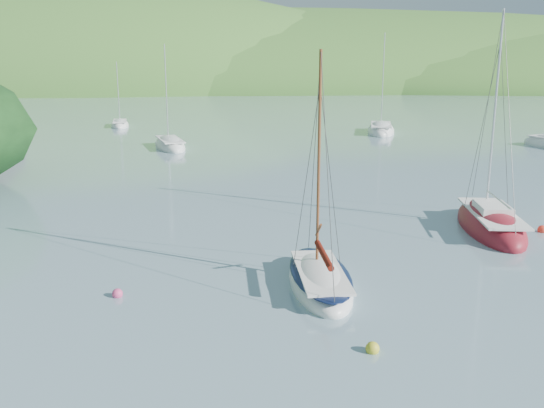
{
  "coord_description": "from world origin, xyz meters",
  "views": [
    {
      "loc": [
        -2.09,
        -18.14,
        8.99
      ],
      "look_at": [
        -0.75,
        8.0,
        2.47
      ],
      "focal_mm": 40.0,
      "sensor_mm": 36.0,
      "label": 1
    }
  ],
  "objects_px": {
    "daysailer_white": "(320,281)",
    "distant_sloop_a": "(170,146)",
    "distant_sloop_b": "(381,131)",
    "sloop_red": "(490,225)",
    "distant_sloop_c": "(120,125)"
  },
  "relations": [
    {
      "from": "distant_sloop_b",
      "to": "distant_sloop_a",
      "type": "bearing_deg",
      "value": -143.7
    },
    {
      "from": "distant_sloop_c",
      "to": "daysailer_white",
      "type": "bearing_deg",
      "value": -81.07
    },
    {
      "from": "sloop_red",
      "to": "distant_sloop_a",
      "type": "distance_m",
      "value": 35.54
    },
    {
      "from": "distant_sloop_a",
      "to": "distant_sloop_b",
      "type": "distance_m",
      "value": 25.51
    },
    {
      "from": "daysailer_white",
      "to": "distant_sloop_a",
      "type": "height_order",
      "value": "distant_sloop_a"
    },
    {
      "from": "daysailer_white",
      "to": "distant_sloop_b",
      "type": "distance_m",
      "value": 49.17
    },
    {
      "from": "distant_sloop_b",
      "to": "daysailer_white",
      "type": "bearing_deg",
      "value": -93.55
    },
    {
      "from": "distant_sloop_a",
      "to": "distant_sloop_c",
      "type": "bearing_deg",
      "value": 98.03
    },
    {
      "from": "sloop_red",
      "to": "distant_sloop_a",
      "type": "height_order",
      "value": "sloop_red"
    },
    {
      "from": "daysailer_white",
      "to": "distant_sloop_c",
      "type": "height_order",
      "value": "daysailer_white"
    },
    {
      "from": "daysailer_white",
      "to": "sloop_red",
      "type": "height_order",
      "value": "sloop_red"
    },
    {
      "from": "daysailer_white",
      "to": "distant_sloop_b",
      "type": "xyz_separation_m",
      "value": [
        13.24,
        47.35,
        -0.02
      ]
    },
    {
      "from": "sloop_red",
      "to": "distant_sloop_a",
      "type": "relative_size",
      "value": 1.13
    },
    {
      "from": "distant_sloop_b",
      "to": "distant_sloop_c",
      "type": "height_order",
      "value": "distant_sloop_b"
    },
    {
      "from": "distant_sloop_a",
      "to": "distant_sloop_b",
      "type": "xyz_separation_m",
      "value": [
        23.26,
        10.47,
        0.02
      ]
    }
  ]
}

